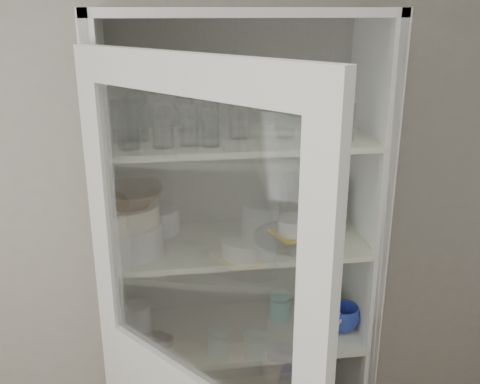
# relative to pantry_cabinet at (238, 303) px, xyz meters

# --- Properties ---
(wall_back) EXTENTS (3.60, 0.02, 2.60)m
(wall_back) POSITION_rel_pantry_cabinet_xyz_m (-0.20, 0.16, 0.36)
(wall_back) COLOR #A1A099
(wall_back) RESTS_ON ground
(pantry_cabinet) EXTENTS (1.00, 0.45, 2.10)m
(pantry_cabinet) POSITION_rel_pantry_cabinet_xyz_m (0.00, 0.00, 0.00)
(pantry_cabinet) COLOR silver
(pantry_cabinet) RESTS_ON floor
(tumbler_0) EXTENTS (0.07, 0.07, 0.14)m
(tumbler_0) POSITION_rel_pantry_cabinet_xyz_m (-0.27, -0.18, 0.79)
(tumbler_0) COLOR silver
(tumbler_0) RESTS_ON shelf_glass
(tumbler_1) EXTENTS (0.09, 0.09, 0.14)m
(tumbler_1) POSITION_rel_pantry_cabinet_xyz_m (-0.38, -0.19, 0.79)
(tumbler_1) COLOR silver
(tumbler_1) RESTS_ON shelf_glass
(tumbler_2) EXTENTS (0.08, 0.08, 0.13)m
(tumbler_2) POSITION_rel_pantry_cabinet_xyz_m (-0.18, -0.17, 0.79)
(tumbler_2) COLOR silver
(tumbler_2) RESTS_ON shelf_glass
(tumbler_3) EXTENTS (0.07, 0.07, 0.12)m
(tumbler_3) POSITION_rel_pantry_cabinet_xyz_m (-0.12, -0.19, 0.78)
(tumbler_3) COLOR silver
(tumbler_3) RESTS_ON shelf_glass
(tumbler_4) EXTENTS (0.08, 0.08, 0.15)m
(tumbler_4) POSITION_rel_pantry_cabinet_xyz_m (0.29, -0.20, 0.80)
(tumbler_4) COLOR silver
(tumbler_4) RESTS_ON shelf_glass
(tumbler_5) EXTENTS (0.08, 0.08, 0.13)m
(tumbler_5) POSITION_rel_pantry_cabinet_xyz_m (0.35, -0.19, 0.79)
(tumbler_5) COLOR silver
(tumbler_5) RESTS_ON shelf_glass
(tumbler_6) EXTENTS (0.08, 0.08, 0.13)m
(tumbler_6) POSITION_rel_pantry_cabinet_xyz_m (0.27, -0.20, 0.79)
(tumbler_6) COLOR silver
(tumbler_6) RESTS_ON shelf_glass
(tumbler_7) EXTENTS (0.07, 0.07, 0.14)m
(tumbler_7) POSITION_rel_pantry_cabinet_xyz_m (-0.41, -0.09, 0.79)
(tumbler_7) COLOR silver
(tumbler_7) RESTS_ON shelf_glass
(tumbler_8) EXTENTS (0.09, 0.09, 0.15)m
(tumbler_8) POSITION_rel_pantry_cabinet_xyz_m (-0.36, -0.08, 0.80)
(tumbler_8) COLOR silver
(tumbler_8) RESTS_ON shelf_glass
(tumbler_9) EXTENTS (0.07, 0.07, 0.12)m
(tumbler_9) POSITION_rel_pantry_cabinet_xyz_m (-0.10, -0.05, 0.78)
(tumbler_9) COLOR silver
(tumbler_9) RESTS_ON shelf_glass
(tumbler_10) EXTENTS (0.08, 0.08, 0.14)m
(tumbler_10) POSITION_rel_pantry_cabinet_xyz_m (0.16, -0.09, 0.79)
(tumbler_10) COLOR silver
(tumbler_10) RESTS_ON shelf_glass
(tumbler_11) EXTENTS (0.10, 0.10, 0.15)m
(tumbler_11) POSITION_rel_pantry_cabinet_xyz_m (-0.00, -0.09, 0.80)
(tumbler_11) COLOR silver
(tumbler_11) RESTS_ON shelf_glass
(goblet_0) EXTENTS (0.08, 0.08, 0.18)m
(goblet_0) POSITION_rel_pantry_cabinet_xyz_m (-0.37, 0.04, 0.81)
(goblet_0) COLOR silver
(goblet_0) RESTS_ON shelf_glass
(goblet_1) EXTENTS (0.07, 0.07, 0.16)m
(goblet_1) POSITION_rel_pantry_cabinet_xyz_m (-0.19, 0.04, 0.80)
(goblet_1) COLOR silver
(goblet_1) RESTS_ON shelf_glass
(goblet_2) EXTENTS (0.07, 0.07, 0.16)m
(goblet_2) POSITION_rel_pantry_cabinet_xyz_m (0.16, 0.02, 0.80)
(goblet_2) COLOR silver
(goblet_2) RESTS_ON shelf_glass
(goblet_3) EXTENTS (0.07, 0.07, 0.17)m
(goblet_3) POSITION_rel_pantry_cabinet_xyz_m (0.32, 0.00, 0.80)
(goblet_3) COLOR silver
(goblet_3) RESTS_ON shelf_glass
(plate_stack_front) EXTENTS (0.24, 0.24, 0.11)m
(plate_stack_front) POSITION_rel_pantry_cabinet_xyz_m (-0.41, -0.12, 0.38)
(plate_stack_front) COLOR silver
(plate_stack_front) RESTS_ON shelf_plates
(plate_stack_back) EXTENTS (0.19, 0.19, 0.10)m
(plate_stack_back) POSITION_rel_pantry_cabinet_xyz_m (-0.32, 0.06, 0.37)
(plate_stack_back) COLOR silver
(plate_stack_back) RESTS_ON shelf_plates
(cream_bowl) EXTENTS (0.29, 0.29, 0.07)m
(cream_bowl) POSITION_rel_pantry_cabinet_xyz_m (-0.41, -0.12, 0.47)
(cream_bowl) COLOR #F1E3C7
(cream_bowl) RESTS_ON plate_stack_front
(terracotta_bowl) EXTENTS (0.26, 0.26, 0.06)m
(terracotta_bowl) POSITION_rel_pantry_cabinet_xyz_m (-0.41, -0.12, 0.53)
(terracotta_bowl) COLOR #4F3013
(terracotta_bowl) RESTS_ON cream_bowl
(glass_platter) EXTENTS (0.34, 0.34, 0.02)m
(glass_platter) POSITION_rel_pantry_cabinet_xyz_m (0.21, -0.10, 0.33)
(glass_platter) COLOR silver
(glass_platter) RESTS_ON shelf_plates
(yellow_trivet) EXTENTS (0.19, 0.19, 0.01)m
(yellow_trivet) POSITION_rel_pantry_cabinet_xyz_m (0.21, -0.10, 0.34)
(yellow_trivet) COLOR yellow
(yellow_trivet) RESTS_ON glass_platter
(white_ramekin) EXTENTS (0.15, 0.15, 0.06)m
(white_ramekin) POSITION_rel_pantry_cabinet_xyz_m (0.21, -0.10, 0.38)
(white_ramekin) COLOR silver
(white_ramekin) RESTS_ON yellow_trivet
(grey_bowl_stack) EXTENTS (0.13, 0.13, 0.20)m
(grey_bowl_stack) POSITION_rel_pantry_cabinet_xyz_m (0.32, -0.03, 0.42)
(grey_bowl_stack) COLOR silver
(grey_bowl_stack) RESTS_ON shelf_plates
(mug_blue) EXTENTS (0.15, 0.15, 0.10)m
(mug_blue) POSITION_rel_pantry_cabinet_xyz_m (0.41, -0.13, -0.03)
(mug_blue) COLOR #1F3CA1
(mug_blue) RESTS_ON shelf_mugs
(mug_teal) EXTENTS (0.14, 0.14, 0.11)m
(mug_teal) POSITION_rel_pantry_cabinet_xyz_m (0.34, -0.03, -0.02)
(mug_teal) COLOR teal
(mug_teal) RESTS_ON shelf_mugs
(mug_white) EXTENTS (0.12, 0.12, 0.09)m
(mug_white) POSITION_rel_pantry_cabinet_xyz_m (0.35, -0.16, -0.04)
(mug_white) COLOR silver
(mug_white) RESTS_ON shelf_mugs
(teal_jar) EXTENTS (0.09, 0.09, 0.11)m
(teal_jar) POSITION_rel_pantry_cabinet_xyz_m (0.18, -0.01, -0.03)
(teal_jar) COLOR teal
(teal_jar) RESTS_ON shelf_mugs
(measuring_cups) EXTENTS (0.10, 0.10, 0.04)m
(measuring_cups) POSITION_rel_pantry_cabinet_xyz_m (-0.34, -0.13, -0.06)
(measuring_cups) COLOR #B2B1B8
(measuring_cups) RESTS_ON shelf_mugs
(white_canister) EXTENTS (0.13, 0.13, 0.13)m
(white_canister) POSITION_rel_pantry_cabinet_xyz_m (-0.41, -0.04, -0.02)
(white_canister) COLOR silver
(white_canister) RESTS_ON shelf_mugs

